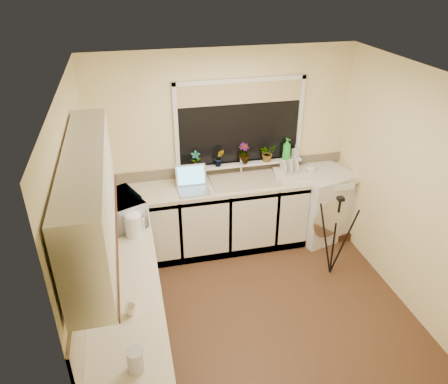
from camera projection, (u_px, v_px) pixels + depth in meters
floor at (255, 307)px, 4.62m from camera, size 3.20×3.20×0.00m
ceiling at (265, 79)px, 3.45m from camera, size 3.20×3.20×0.00m
wall_back at (223, 149)px, 5.32m from camera, size 3.20×0.00×3.20m
wall_front at (329, 326)px, 2.75m from camera, size 3.20×0.00×3.20m
wall_left at (83, 231)px, 3.71m from camera, size 0.00×3.00×3.00m
wall_right at (410, 191)px, 4.36m from camera, size 0.00×3.00×3.00m
base_cabinet_back at (204, 219)px, 5.38m from camera, size 2.55×0.60×0.86m
base_cabinet_left at (129, 318)px, 3.90m from camera, size 0.54×2.40×0.86m
worktop_back at (229, 185)px, 5.23m from camera, size 3.20×0.60×0.04m
worktop_left at (124, 279)px, 3.68m from camera, size 0.60×2.40×0.04m
upper_cabinet at (90, 196)px, 3.09m from camera, size 0.28×1.90×0.70m
splashback_left at (84, 261)px, 3.51m from camera, size 0.02×2.40×0.45m
splashback_back at (223, 168)px, 5.43m from camera, size 3.20×0.02×0.14m
window_glass at (240, 123)px, 5.19m from camera, size 1.50×0.02×1.00m
window_blind at (241, 93)px, 4.99m from camera, size 1.50×0.02×0.25m
windowsill at (240, 164)px, 5.39m from camera, size 1.60×0.14×0.03m
sink at (245, 181)px, 5.25m from camera, size 0.82×0.46×0.03m
faucet at (241, 167)px, 5.35m from camera, size 0.03×0.03×0.24m
washing_machine at (319, 204)px, 5.65m from camera, size 0.80×0.79×0.93m
laptop at (192, 184)px, 5.06m from camera, size 0.36×0.37×0.26m
kettle at (133, 225)px, 4.19m from camera, size 0.17×0.17×0.22m
dish_rack at (290, 174)px, 5.37m from camera, size 0.45×0.38×0.06m
tripod at (335, 236)px, 4.90m from camera, size 0.52×0.52×1.03m
glass_jug at (136, 360)px, 2.82m from camera, size 0.12×0.12×0.17m
steel_jar at (112, 281)px, 3.56m from camera, size 0.07×0.07×0.10m
microwave at (122, 209)px, 4.39m from camera, size 0.53×0.62×0.29m
plant_a at (196, 160)px, 5.20m from camera, size 0.12×0.08×0.22m
plant_b at (219, 158)px, 5.25m from camera, size 0.13×0.11×0.22m
plant_c at (244, 153)px, 5.32m from camera, size 0.18×0.18×0.26m
plant_d at (267, 153)px, 5.38m from camera, size 0.24×0.22×0.22m
soap_bottle_green at (287, 149)px, 5.42m from camera, size 0.14×0.14×0.28m
soap_bottle_clear at (295, 152)px, 5.48m from camera, size 0.09×0.09×0.17m
cup_back at (311, 169)px, 5.44m from camera, size 0.17×0.17×0.11m
cup_left at (130, 310)px, 3.27m from camera, size 0.11×0.11×0.09m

